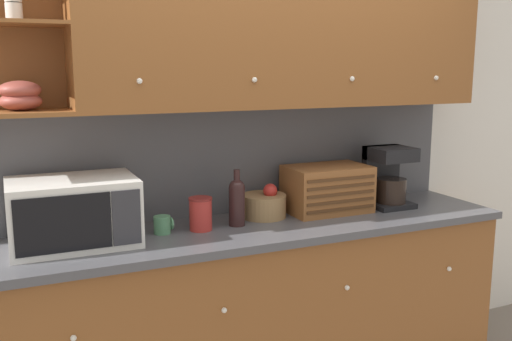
{
  "coord_description": "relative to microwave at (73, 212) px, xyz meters",
  "views": [
    {
      "loc": [
        -1.19,
        -2.88,
        1.75
      ],
      "look_at": [
        0.0,
        -0.2,
        1.22
      ],
      "focal_mm": 40.0,
      "sensor_mm": 36.0,
      "label": 1
    }
  ],
  "objects": [
    {
      "name": "mug",
      "position": [
        0.41,
        0.01,
        -0.11
      ],
      "size": [
        0.09,
        0.08,
        0.09
      ],
      "color": "#4C845B",
      "rests_on": "counter_unit"
    },
    {
      "name": "bread_box",
      "position": [
        1.37,
        0.05,
        -0.02
      ],
      "size": [
        0.45,
        0.3,
        0.26
      ],
      "color": "brown",
      "rests_on": "counter_unit"
    },
    {
      "name": "backsplash_panel",
      "position": [
        0.93,
        0.25,
        0.14
      ],
      "size": [
        2.65,
        0.01,
        0.59
      ],
      "color": "#4C4C51",
      "rests_on": "counter_unit"
    },
    {
      "name": "wall_back",
      "position": [
        0.93,
        0.28,
        0.2
      ],
      "size": [
        5.05,
        0.06,
        2.6
      ],
      "color": "white",
      "rests_on": "ground_plane"
    },
    {
      "name": "counter_unit",
      "position": [
        0.93,
        -0.04,
        -0.63
      ],
      "size": [
        2.67,
        0.61,
        0.95
      ],
      "color": "brown",
      "rests_on": "ground_plane"
    },
    {
      "name": "fruit_basket",
      "position": [
        0.99,
        0.08,
        -0.09
      ],
      "size": [
        0.24,
        0.24,
        0.18
      ],
      "color": "#937047",
      "rests_on": "counter_unit"
    },
    {
      "name": "storage_canister",
      "position": [
        0.6,
        -0.01,
        -0.07
      ],
      "size": [
        0.12,
        0.12,
        0.17
      ],
      "color": "#B22D28",
      "rests_on": "counter_unit"
    },
    {
      "name": "coffee_maker",
      "position": [
        1.75,
        0.02,
        0.02
      ],
      "size": [
        0.24,
        0.23,
        0.35
      ],
      "color": "black",
      "rests_on": "counter_unit"
    },
    {
      "name": "microwave",
      "position": [
        0.0,
        0.0,
        0.0
      ],
      "size": [
        0.56,
        0.4,
        0.31
      ],
      "color": "silver",
      "rests_on": "counter_unit"
    },
    {
      "name": "wine_bottle",
      "position": [
        0.8,
        -0.01,
        -0.02
      ],
      "size": [
        0.08,
        0.08,
        0.29
      ],
      "color": "black",
      "rests_on": "counter_unit"
    },
    {
      "name": "upper_cabinets",
      "position": [
        1.1,
        0.09,
        0.85
      ],
      "size": [
        2.65,
        0.35,
        0.82
      ],
      "color": "brown",
      "rests_on": "backsplash_panel"
    }
  ]
}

